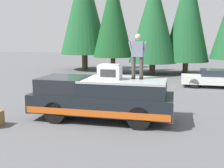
% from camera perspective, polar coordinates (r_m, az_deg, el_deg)
% --- Properties ---
extents(ground_plane, '(90.00, 90.00, 0.00)m').
position_cam_1_polar(ground_plane, '(11.17, -5.19, -6.96)').
color(ground_plane, '#565659').
extents(pickup_truck, '(2.01, 5.54, 1.65)m').
position_cam_1_polar(pickup_truck, '(10.64, -2.15, -2.91)').
color(pickup_truck, black).
rests_on(pickup_truck, ground).
extents(compressor_unit, '(0.65, 0.84, 0.56)m').
position_cam_1_polar(compressor_unit, '(10.24, -0.44, 2.58)').
color(compressor_unit, silver).
rests_on(compressor_unit, pickup_truck).
extents(person_on_truck_bed, '(0.29, 0.72, 1.69)m').
position_cam_1_polar(person_on_truck_bed, '(10.30, 5.43, 6.07)').
color(person_on_truck_bed, '#423D38').
rests_on(person_on_truck_bed, pickup_truck).
extents(parked_car_white, '(1.64, 4.10, 1.16)m').
position_cam_1_polar(parked_car_white, '(18.88, 20.70, 1.12)').
color(parked_car_white, white).
rests_on(parked_car_white, ground).
extents(conifer_left, '(3.93, 3.93, 9.54)m').
position_cam_1_polar(conifer_left, '(25.07, 15.65, 14.24)').
color(conifer_left, '#4C3826').
rests_on(conifer_left, ground).
extents(conifer_center_left, '(4.20, 4.20, 8.53)m').
position_cam_1_polar(conifer_center_left, '(24.28, 8.71, 13.34)').
color(conifer_center_left, '#4C3826').
rests_on(conifer_center_left, ground).
extents(conifer_center_right, '(3.61, 3.61, 8.89)m').
position_cam_1_polar(conifer_center_right, '(25.03, 0.21, 14.22)').
color(conifer_center_right, '#4C3826').
rests_on(conifer_center_right, ground).
extents(conifer_right, '(4.72, 4.72, 10.73)m').
position_cam_1_polar(conifer_right, '(27.56, -5.92, 15.82)').
color(conifer_right, '#4C3826').
rests_on(conifer_right, ground).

